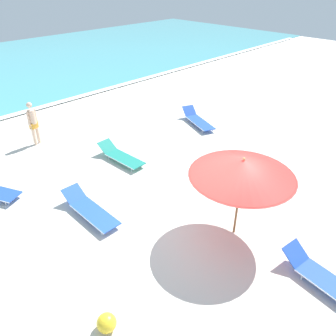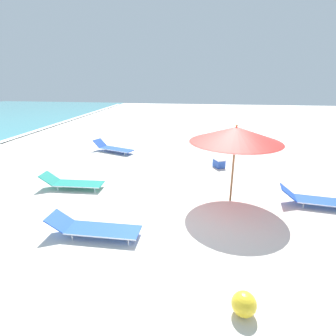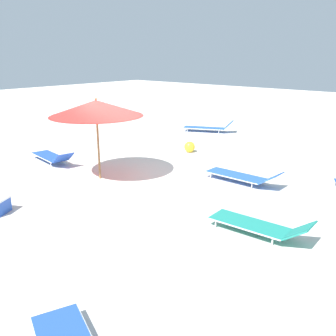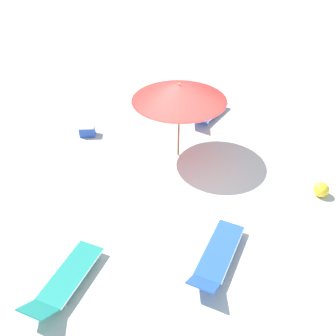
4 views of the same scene
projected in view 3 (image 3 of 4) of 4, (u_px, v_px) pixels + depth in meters
The scene contains 7 objects.
ground_plane at pixel (134, 181), 10.96m from camera, with size 60.00×60.00×0.16m.
beach_umbrella at pixel (96, 108), 10.34m from camera, with size 2.62×2.62×2.34m.
sun_lounger_under_umbrella at pixel (243, 176), 10.49m from camera, with size 0.64×2.19×0.49m.
sun_lounger_beside_umbrella at pixel (209, 127), 17.33m from camera, with size 1.52×2.31×0.58m.
sun_lounger_near_water_left at pixel (259, 225), 7.48m from camera, with size 0.69×2.08×0.51m.
sun_lounger_mid_beach_pair_a at pixel (52, 157), 12.44m from camera, with size 0.90×2.18×0.51m.
beach_ball at pixel (190, 147), 13.77m from camera, with size 0.40×0.40×0.40m.
Camera 3 is at (7.23, 7.50, 3.50)m, focal length 40.00 mm.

